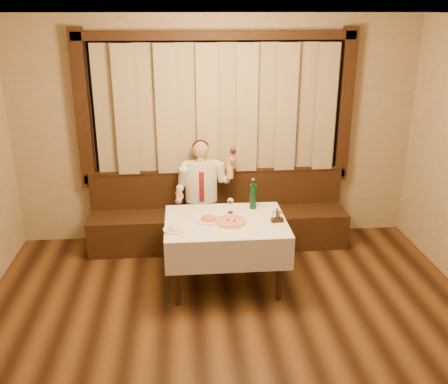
{
  "coord_description": "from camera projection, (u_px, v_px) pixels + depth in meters",
  "views": [
    {
      "loc": [
        -0.43,
        -3.08,
        2.84
      ],
      "look_at": [
        0.0,
        1.9,
        1.0
      ],
      "focal_mm": 40.0,
      "sensor_mm": 36.0,
      "label": 1
    }
  ],
  "objects": [
    {
      "name": "pizza",
      "position": [
        231.0,
        222.0,
        5.16
      ],
      "size": [
        0.33,
        0.33,
        0.04
      ],
      "rotation": [
        0.0,
        0.0,
        -0.23
      ],
      "color": "white",
      "rests_on": "dining_table"
    },
    {
      "name": "dining_table",
      "position": [
        226.0,
        230.0,
        5.26
      ],
      "size": [
        1.27,
        0.97,
        0.76
      ],
      "color": "black",
      "rests_on": "ground"
    },
    {
      "name": "seated_man",
      "position": [
        202.0,
        187.0,
        6.07
      ],
      "size": [
        0.73,
        0.55,
        1.36
      ],
      "color": "black",
      "rests_on": "ground"
    },
    {
      "name": "room",
      "position": [
        233.0,
        175.0,
        4.28
      ],
      "size": [
        5.01,
        6.01,
        2.81
      ],
      "color": "black",
      "rests_on": "ground"
    },
    {
      "name": "banquette",
      "position": [
        218.0,
        221.0,
        6.33
      ],
      "size": [
        3.2,
        0.61,
        0.94
      ],
      "color": "black",
      "rests_on": "ground"
    },
    {
      "name": "pasta_cream",
      "position": [
        175.0,
        227.0,
        4.99
      ],
      "size": [
        0.23,
        0.23,
        0.08
      ],
      "rotation": [
        0.0,
        0.0,
        0.33
      ],
      "color": "white",
      "rests_on": "dining_table"
    },
    {
      "name": "cruet_caddy",
      "position": [
        277.0,
        217.0,
        5.17
      ],
      "size": [
        0.13,
        0.07,
        0.14
      ],
      "rotation": [
        0.0,
        0.0,
        0.05
      ],
      "color": "black",
      "rests_on": "dining_table"
    },
    {
      "name": "pasta_red",
      "position": [
        209.0,
        217.0,
        5.2
      ],
      "size": [
        0.27,
        0.27,
        0.09
      ],
      "rotation": [
        0.0,
        0.0,
        0.43
      ],
      "color": "white",
      "rests_on": "dining_table"
    },
    {
      "name": "green_bottle",
      "position": [
        253.0,
        196.0,
        5.49
      ],
      "size": [
        0.08,
        0.08,
        0.34
      ],
      "rotation": [
        0.0,
        0.0,
        -0.02
      ],
      "color": "#12552F",
      "rests_on": "dining_table"
    },
    {
      "name": "table_wine_glass",
      "position": [
        230.0,
        202.0,
        5.37
      ],
      "size": [
        0.07,
        0.07,
        0.18
      ],
      "rotation": [
        0.0,
        0.0,
        0.02
      ],
      "color": "white",
      "rests_on": "dining_table"
    }
  ]
}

